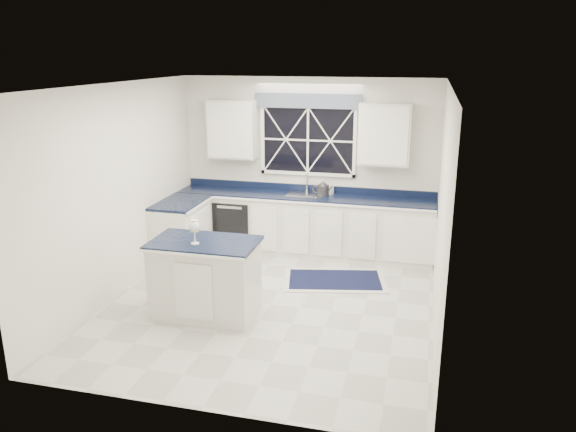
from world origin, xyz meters
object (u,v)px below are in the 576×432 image
(dishwasher, at_px, (237,223))
(island, at_px, (206,278))
(soap_bottle, at_px, (330,188))
(faucet, at_px, (307,182))
(kettle, at_px, (323,189))
(wine_glass, at_px, (194,227))

(dishwasher, xyz_separation_m, island, (0.43, -2.39, 0.06))
(island, height_order, soap_bottle, soap_bottle)
(faucet, height_order, island, faucet)
(dishwasher, height_order, soap_bottle, soap_bottle)
(faucet, bearing_deg, kettle, -21.52)
(dishwasher, relative_size, soap_bottle, 4.28)
(faucet, xyz_separation_m, island, (-0.67, -2.59, -0.63))
(faucet, distance_m, wine_glass, 2.79)
(island, xyz_separation_m, soap_bottle, (1.05, 2.55, 0.57))
(faucet, height_order, kettle, faucet)
(dishwasher, distance_m, faucet, 1.31)
(island, distance_m, wine_glass, 0.67)
(dishwasher, distance_m, soap_bottle, 1.61)
(island, bearing_deg, soap_bottle, 67.27)
(dishwasher, bearing_deg, kettle, 3.56)
(soap_bottle, bearing_deg, island, -112.39)
(dishwasher, bearing_deg, island, -79.81)
(dishwasher, distance_m, kettle, 1.52)
(kettle, relative_size, wine_glass, 1.07)
(faucet, distance_m, island, 2.75)
(faucet, relative_size, wine_glass, 1.05)
(wine_glass, distance_m, soap_bottle, 2.88)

